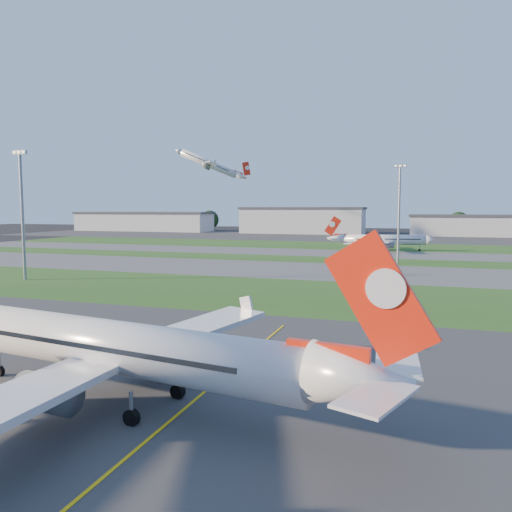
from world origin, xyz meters
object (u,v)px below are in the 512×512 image
at_px(light_mast_west, 22,206).
at_px(light_mast_centre, 399,207).
at_px(airliner_parked, 120,349).
at_px(airliner_taxiing, 383,240).

height_order(light_mast_west, light_mast_centre, same).
bearing_deg(airliner_parked, airliner_taxiing, 94.68).
bearing_deg(airliner_parked, light_mast_west, 146.17).
distance_m(airliner_parked, light_mast_west, 74.70).
relative_size(airliner_taxiing, light_mast_centre, 1.30).
bearing_deg(airliner_taxiing, light_mast_centre, 87.76).
xyz_separation_m(airliner_parked, airliner_taxiing, (8.39, 143.26, -0.41)).
xyz_separation_m(airliner_parked, light_mast_west, (-55.06, 49.33, 10.69)).
height_order(airliner_parked, airliner_taxiing, airliner_parked).
distance_m(airliner_taxiing, light_mast_west, 113.90).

